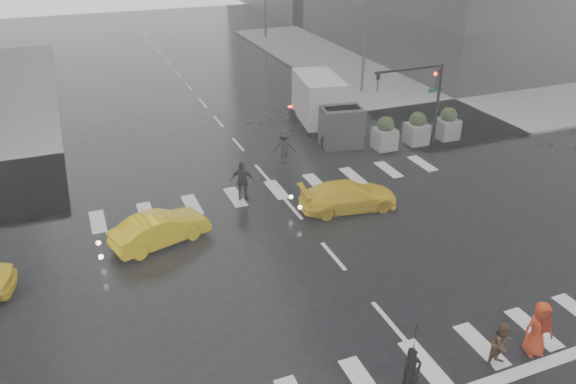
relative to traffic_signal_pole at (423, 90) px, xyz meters
name	(u,v)px	position (x,y,z in m)	size (l,w,h in m)	color
ground	(333,256)	(-9.01, -8.01, -3.22)	(120.00, 120.00, 0.00)	black
sidewalk_ne	(465,81)	(10.49, 9.49, -3.14)	(35.00, 35.00, 0.15)	slate
road_markings	(333,256)	(-9.01, -8.01, -3.21)	(18.00, 48.00, 0.01)	silver
traffic_signal_pole	(423,90)	(0.00, 0.00, 0.00)	(4.45, 0.42, 4.50)	black
street_lamp_near	(364,21)	(1.86, 9.99, 1.73)	(2.15, 0.22, 9.00)	#59595B
planter_west	(385,134)	(-2.01, 0.19, -2.23)	(1.10, 1.10, 1.80)	slate
planter_mid	(417,129)	(-0.01, 0.19, -2.23)	(1.10, 1.10, 1.80)	slate
planter_east	(447,124)	(1.99, 0.19, -2.23)	(1.10, 1.10, 1.80)	slate
pedestrian_black	(414,347)	(-10.08, -14.81, -1.57)	(1.00, 1.02, 2.43)	black
pedestrian_brown	(502,344)	(-7.06, -14.80, -2.49)	(0.70, 0.55, 1.44)	#462D19
pedestrian_orange	(539,329)	(-5.79, -14.81, -2.32)	(0.98, 0.76, 1.78)	red
pedestrian_far_a	(243,181)	(-10.73, -2.37, -2.28)	(1.09, 0.67, 1.86)	black
pedestrian_far_b	(284,147)	(-7.56, 0.71, -2.33)	(1.15, 0.63, 1.77)	black
taxi_mid	(160,229)	(-14.83, -4.65, -2.59)	(1.33, 3.82, 1.26)	yellow
taxi_rear	(348,196)	(-6.78, -4.88, -2.60)	(1.74, 3.77, 1.24)	yellow
box_truck	(324,106)	(-3.91, 3.72, -1.53)	(2.23, 5.96, 3.17)	silver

